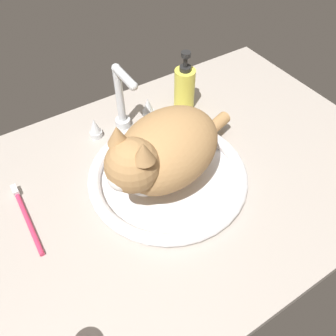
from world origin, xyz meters
TOP-DOWN VIEW (x-y plane):
  - countertop at (0.00, 0.00)cm, footprint 107.34×71.88cm
  - sink_basin at (-1.78, -0.11)cm, footprint 36.73×36.73cm
  - faucet at (-1.78, 21.45)cm, footprint 18.93×11.39cm
  - cat at (-3.72, -0.70)cm, footprint 37.89×25.06cm
  - soap_pump_bottle at (16.62, 20.41)cm, footprint 5.63×5.63cm
  - toothbrush at (-32.83, 6.86)cm, footprint 1.25×19.59cm

SIDE VIEW (x-z plane):
  - countertop at x=0.00cm, z-range 0.00..3.00cm
  - toothbrush at x=-32.83cm, z-range 2.76..4.46cm
  - sink_basin at x=-1.78cm, z-range 2.84..5.74cm
  - soap_pump_bottle at x=16.62cm, z-range 0.86..17.72cm
  - faucet at x=-1.78cm, z-range 1.09..19.75cm
  - cat at x=-3.72cm, z-range 4.35..22.91cm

